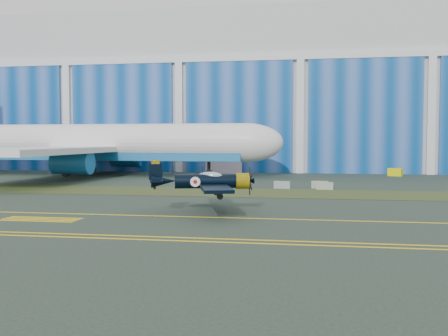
% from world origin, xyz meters
% --- Properties ---
extents(ground, '(260.00, 260.00, 0.00)m').
position_xyz_m(ground, '(0.00, 0.00, 0.00)').
color(ground, '#2C392F').
rests_on(ground, ground).
extents(grass_median, '(260.00, 10.00, 0.02)m').
position_xyz_m(grass_median, '(0.00, 14.00, 0.02)').
color(grass_median, '#475128').
rests_on(grass_median, ground).
extents(hangar, '(220.00, 45.70, 30.00)m').
position_xyz_m(hangar, '(0.00, 71.79, 14.96)').
color(hangar, silver).
rests_on(hangar, ground).
extents(taxiway_centreline, '(200.00, 0.20, 0.02)m').
position_xyz_m(taxiway_centreline, '(0.00, -5.00, 0.01)').
color(taxiway_centreline, yellow).
rests_on(taxiway_centreline, ground).
extents(edge_line_near, '(80.00, 0.20, 0.02)m').
position_xyz_m(edge_line_near, '(0.00, -14.50, 0.01)').
color(edge_line_near, yellow).
rests_on(edge_line_near, ground).
extents(edge_line_far, '(80.00, 0.20, 0.02)m').
position_xyz_m(edge_line_far, '(0.00, -13.50, 0.01)').
color(edge_line_far, yellow).
rests_on(edge_line_far, ground).
extents(hold_short_ladder, '(6.00, 2.40, 0.02)m').
position_xyz_m(hold_short_ladder, '(-18.00, -8.10, 0.01)').
color(hold_short_ladder, yellow).
rests_on(hold_short_ladder, ground).
extents(warbird, '(12.55, 13.94, 3.48)m').
position_xyz_m(warbird, '(-6.50, -2.12, 2.57)').
color(warbird, black).
rests_on(warbird, ground).
extents(jetliner, '(71.69, 61.48, 24.30)m').
position_xyz_m(jetliner, '(-33.45, 38.43, 12.15)').
color(jetliner, white).
rests_on(jetliner, ground).
extents(shipping_container, '(6.70, 3.42, 2.78)m').
position_xyz_m(shipping_container, '(-13.30, 46.91, 1.39)').
color(shipping_container, '#F5D0D6').
rests_on(shipping_container, ground).
extents(tug, '(2.52, 2.06, 1.27)m').
position_xyz_m(tug, '(15.58, 44.55, 0.63)').
color(tug, '#E0DE03').
rests_on(tug, ground).
extents(barrier_a, '(2.07, 0.88, 0.90)m').
position_xyz_m(barrier_a, '(-1.43, 19.69, 0.45)').
color(barrier_a, gray).
rests_on(barrier_a, ground).
extents(barrier_b, '(2.05, 0.78, 0.90)m').
position_xyz_m(barrier_b, '(3.66, 19.05, 0.45)').
color(barrier_b, '#949F8F').
rests_on(barrier_b, ground).
extents(barrier_c, '(2.04, 0.77, 0.90)m').
position_xyz_m(barrier_c, '(3.11, 20.61, 0.45)').
color(barrier_c, '#9A9C86').
rests_on(barrier_c, ground).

